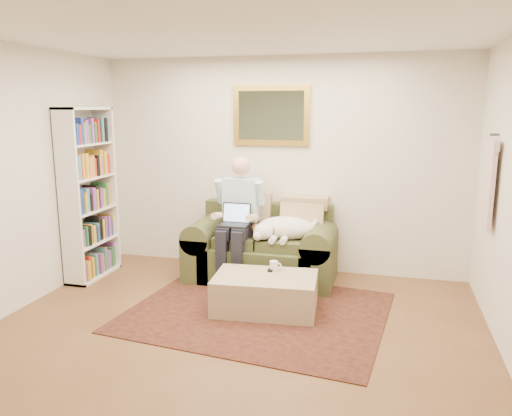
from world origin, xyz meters
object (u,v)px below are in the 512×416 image
at_px(laptop, 235,219).
at_px(coffee_mug, 274,266).
at_px(bookshelf, 89,194).
at_px(ottoman, 265,293).
at_px(sleeping_dog, 286,228).
at_px(sofa, 262,254).
at_px(seated_man, 237,221).

bearing_deg(laptop, coffee_mug, -42.75).
distance_m(coffee_mug, bookshelf, 2.40).
height_order(laptop, ottoman, laptop).
bearing_deg(sleeping_dog, laptop, -166.36).
height_order(sofa, bookshelf, bookshelf).
height_order(laptop, coffee_mug, laptop).
xyz_separation_m(seated_man, sleeping_dog, (0.56, 0.07, -0.07)).
bearing_deg(seated_man, ottoman, -55.79).
bearing_deg(laptop, sofa, 41.02).
height_order(ottoman, coffee_mug, coffee_mug).
relative_size(seated_man, laptop, 4.33).
height_order(laptop, bookshelf, bookshelf).
xyz_separation_m(sofa, sleeping_dog, (0.31, -0.09, 0.36)).
bearing_deg(ottoman, laptop, 126.62).
relative_size(sofa, laptop, 5.15).
xyz_separation_m(sleeping_dog, bookshelf, (-2.29, -0.35, 0.35)).
bearing_deg(sleeping_dog, coffee_mug, -89.18).
bearing_deg(sleeping_dog, seated_man, -172.87).
distance_m(sofa, bookshelf, 2.15).
height_order(seated_man, coffee_mug, seated_man).
distance_m(seated_man, coffee_mug, 0.88).
bearing_deg(laptop, sleeping_dog, 13.64).
xyz_separation_m(laptop, coffee_mug, (0.57, -0.53, -0.34)).
xyz_separation_m(seated_man, laptop, (0.00, -0.07, 0.03)).
height_order(sleeping_dog, coffee_mug, sleeping_dog).
distance_m(seated_man, ottoman, 1.08).
bearing_deg(sofa, bookshelf, -167.68).
bearing_deg(coffee_mug, sleeping_dog, 90.82).
height_order(ottoman, bookshelf, bookshelf).
relative_size(coffee_mug, bookshelf, 0.05).
bearing_deg(seated_man, bookshelf, -170.91).
height_order(sofa, seated_man, seated_man).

